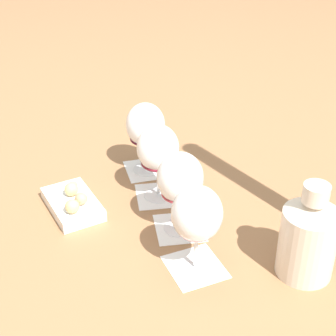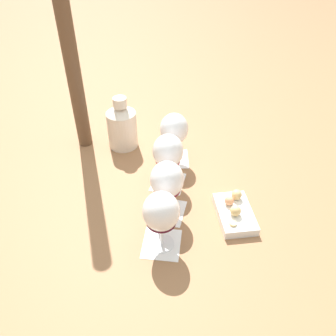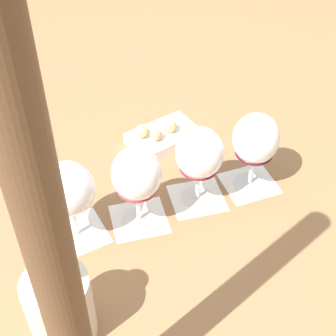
# 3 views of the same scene
# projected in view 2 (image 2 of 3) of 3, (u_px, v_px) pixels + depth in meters

# --- Properties ---
(ground_plane) EXTENTS (8.00, 8.00, 0.00)m
(ground_plane) POSITION_uv_depth(u_px,v_px,m) (168.00, 196.00, 1.17)
(ground_plane) COLOR #936642
(tasting_card_0) EXTENTS (0.15, 0.15, 0.00)m
(tasting_card_0) POSITION_uv_depth(u_px,v_px,m) (174.00, 159.00, 1.33)
(tasting_card_0) COLOR white
(tasting_card_0) RESTS_ON ground_plane
(tasting_card_1) EXTENTS (0.13, 0.13, 0.00)m
(tasting_card_1) POSITION_uv_depth(u_px,v_px,m) (168.00, 182.00, 1.22)
(tasting_card_1) COLOR white
(tasting_card_1) RESTS_ON ground_plane
(tasting_card_2) EXTENTS (0.13, 0.13, 0.00)m
(tasting_card_2) POSITION_uv_depth(u_px,v_px,m) (167.00, 211.00, 1.12)
(tasting_card_2) COLOR white
(tasting_card_2) RESTS_ON ground_plane
(tasting_card_3) EXTENTS (0.14, 0.14, 0.00)m
(tasting_card_3) POSITION_uv_depth(u_px,v_px,m) (162.00, 244.00, 1.02)
(tasting_card_3) COLOR white
(tasting_card_3) RESTS_ON ground_plane
(wine_glass_0) EXTENTS (0.10, 0.10, 0.19)m
(wine_glass_0) POSITION_uv_depth(u_px,v_px,m) (174.00, 131.00, 1.25)
(wine_glass_0) COLOR white
(wine_glass_0) RESTS_ON tasting_card_0
(wine_glass_1) EXTENTS (0.10, 0.10, 0.19)m
(wine_glass_1) POSITION_uv_depth(u_px,v_px,m) (168.00, 153.00, 1.14)
(wine_glass_1) COLOR white
(wine_glass_1) RESTS_ON tasting_card_1
(wine_glass_2) EXTENTS (0.10, 0.10, 0.19)m
(wine_glass_2) POSITION_uv_depth(u_px,v_px,m) (167.00, 181.00, 1.04)
(wine_glass_2) COLOR white
(wine_glass_2) RESTS_ON tasting_card_2
(wine_glass_3) EXTENTS (0.10, 0.10, 0.19)m
(wine_glass_3) POSITION_uv_depth(u_px,v_px,m) (161.00, 213.00, 0.94)
(wine_glass_3) COLOR white
(wine_glass_3) RESTS_ON tasting_card_3
(ceramic_vase) EXTENTS (0.11, 0.11, 0.21)m
(ceramic_vase) POSITION_uv_depth(u_px,v_px,m) (122.00, 126.00, 1.34)
(ceramic_vase) COLOR beige
(ceramic_vase) RESTS_ON ground_plane
(snack_dish) EXTENTS (0.20, 0.17, 0.06)m
(snack_dish) POSITION_uv_depth(u_px,v_px,m) (235.00, 211.00, 1.09)
(snack_dish) COLOR white
(snack_dish) RESTS_ON ground_plane
(umbrella_pole) EXTENTS (0.05, 0.05, 0.77)m
(umbrella_pole) POSITION_uv_depth(u_px,v_px,m) (69.00, 47.00, 1.17)
(umbrella_pole) COLOR brown
(umbrella_pole) RESTS_ON ground_plane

